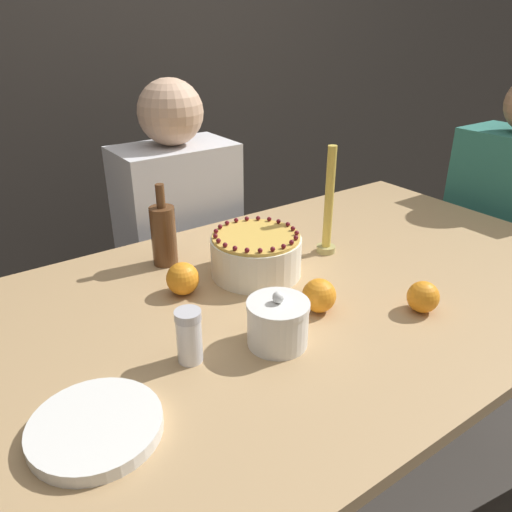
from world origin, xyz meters
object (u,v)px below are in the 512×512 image
object	(u,v)px
candle	(328,210)
person_woman_floral	(498,261)
person_man_blue_shirt	(182,268)
sugar_shaker	(189,336)
sugar_bowl	(278,323)
bottle	(164,234)
cake	(256,255)

from	to	relation	value
candle	person_woman_floral	distance (m)	0.92
person_man_blue_shirt	person_woman_floral	xyz separation A→B (m)	(1.02, -0.64, -0.00)
candle	sugar_shaker	bearing A→B (deg)	-158.81
sugar_bowl	sugar_shaker	size ratio (longest dim) A/B	1.15
sugar_bowl	bottle	bearing A→B (deg)	92.83
cake	sugar_bowl	distance (m)	0.31
person_woman_floral	sugar_bowl	bearing A→B (deg)	99.03
cake	person_man_blue_shirt	bearing A→B (deg)	83.86
candle	bottle	world-z (taller)	candle
person_man_blue_shirt	person_woman_floral	world-z (taller)	person_woman_floral
sugar_shaker	person_woman_floral	size ratio (longest dim) A/B	0.09
candle	person_man_blue_shirt	xyz separation A→B (m)	(-0.18, 0.57, -0.36)
person_man_blue_shirt	person_woman_floral	size ratio (longest dim) A/B	1.00
cake	sugar_bowl	xyz separation A→B (m)	(-0.14, -0.28, -0.00)
bottle	person_man_blue_shirt	distance (m)	0.54
bottle	candle	bearing A→B (deg)	-26.16
sugar_bowl	person_man_blue_shirt	size ratio (longest dim) A/B	0.11
sugar_bowl	person_woman_floral	world-z (taller)	person_woman_floral
cake	bottle	distance (m)	0.25
sugar_bowl	bottle	distance (m)	0.47
cake	sugar_shaker	size ratio (longest dim) A/B	2.09
sugar_shaker	person_woman_floral	distance (m)	1.43
candle	person_woman_floral	world-z (taller)	person_woman_floral
sugar_bowl	bottle	size ratio (longest dim) A/B	0.57
candle	bottle	size ratio (longest dim) A/B	1.36
candle	bottle	distance (m)	0.45
cake	person_woman_floral	xyz separation A→B (m)	(1.08, -0.08, -0.30)
candle	bottle	bearing A→B (deg)	153.84
cake	person_man_blue_shirt	size ratio (longest dim) A/B	0.20
sugar_shaker	person_man_blue_shirt	size ratio (longest dim) A/B	0.09
sugar_bowl	person_man_blue_shirt	distance (m)	0.91
sugar_shaker	person_man_blue_shirt	distance (m)	0.92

